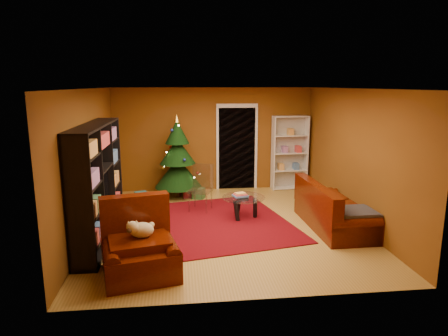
{
  "coord_description": "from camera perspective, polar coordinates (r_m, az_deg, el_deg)",
  "views": [
    {
      "loc": [
        -0.88,
        -7.28,
        2.68
      ],
      "look_at": [
        0.0,
        0.4,
        1.05
      ],
      "focal_mm": 32.0,
      "sensor_mm": 36.0,
      "label": 1
    }
  ],
  "objects": [
    {
      "name": "dog",
      "position": [
        5.85,
        -11.64,
        -8.66
      ],
      "size": [
        0.46,
        0.38,
        0.28
      ],
      "primitive_type": null,
      "rotation": [
        0.0,
        0.0,
        0.22
      ],
      "color": "beige",
      "rests_on": "armchair"
    },
    {
      "name": "gift_box_teal",
      "position": [
        9.34,
        -11.73,
        -4.19
      ],
      "size": [
        0.33,
        0.33,
        0.27
      ],
      "primitive_type": "cube",
      "rotation": [
        0.0,
        0.0,
        0.3
      ],
      "color": "#1F676F",
      "rests_on": "floor"
    },
    {
      "name": "coffee_table",
      "position": [
        8.15,
        2.79,
        -5.62
      ],
      "size": [
        1.07,
        1.07,
        0.54
      ],
      "primitive_type": null,
      "rotation": [
        0.0,
        0.0,
        0.27
      ],
      "color": "gray",
      "rests_on": "rug"
    },
    {
      "name": "wall_right",
      "position": [
        8.16,
        18.25,
        1.56
      ],
      "size": [
        0.05,
        5.5,
        2.6
      ],
      "primitive_type": "cube",
      "color": "brown",
      "rests_on": "ground"
    },
    {
      "name": "doorway",
      "position": [
        10.25,
        1.85,
        2.74
      ],
      "size": [
        1.06,
        0.6,
        2.16
      ],
      "primitive_type": null,
      "color": "black",
      "rests_on": "floor"
    },
    {
      "name": "rug",
      "position": [
        7.95,
        -0.93,
        -7.73
      ],
      "size": [
        3.23,
        3.58,
        0.02
      ],
      "primitive_type": "cube",
      "rotation": [
        0.0,
        0.0,
        0.19
      ],
      "color": "#5D060C",
      "rests_on": "floor"
    },
    {
      "name": "christmas_tree",
      "position": [
        9.59,
        -6.64,
        1.54
      ],
      "size": [
        1.27,
        1.27,
        2.0
      ],
      "primitive_type": null,
      "rotation": [
        0.0,
        0.0,
        -0.15
      ],
      "color": "black",
      "rests_on": "floor"
    },
    {
      "name": "ceiling",
      "position": [
        7.34,
        0.36,
        11.47
      ],
      "size": [
        5.0,
        5.5,
        0.05
      ],
      "primitive_type": "cube",
      "color": "silver",
      "rests_on": "wall_back"
    },
    {
      "name": "white_bookshelf",
      "position": [
        10.4,
        9.36,
        2.14
      ],
      "size": [
        0.91,
        0.36,
        1.95
      ],
      "primitive_type": null,
      "rotation": [
        0.0,
        0.0,
        0.04
      ],
      "color": "white",
      "rests_on": "floor"
    },
    {
      "name": "gift_box_green",
      "position": [
        9.56,
        -3.64,
        -3.61
      ],
      "size": [
        0.34,
        0.34,
        0.26
      ],
      "primitive_type": "cube",
      "rotation": [
        0.0,
        0.0,
        -0.42
      ],
      "color": "#275525",
      "rests_on": "floor"
    },
    {
      "name": "wall_back",
      "position": [
        10.19,
        -1.53,
        4.11
      ],
      "size": [
        5.0,
        0.05,
        2.6
      ],
      "primitive_type": "cube",
      "color": "brown",
      "rests_on": "ground"
    },
    {
      "name": "gift_box_red",
      "position": [
        9.69,
        -5.13,
        -3.47
      ],
      "size": [
        0.25,
        0.25,
        0.24
      ],
      "primitive_type": "cube",
      "rotation": [
        0.0,
        0.0,
        0.03
      ],
      "color": "maroon",
      "rests_on": "floor"
    },
    {
      "name": "wall_left",
      "position": [
        7.59,
        -18.93,
        0.78
      ],
      "size": [
        0.05,
        5.5,
        2.6
      ],
      "primitive_type": "cube",
      "color": "brown",
      "rests_on": "ground"
    },
    {
      "name": "acrylic_chair",
      "position": [
        8.52,
        -3.41,
        -3.25
      ],
      "size": [
        0.62,
        0.64,
        0.91
      ],
      "primitive_type": null,
      "rotation": [
        0.0,
        0.0,
        -0.37
      ],
      "color": "#66605B",
      "rests_on": "rug"
    },
    {
      "name": "floor",
      "position": [
        7.82,
        0.34,
        -8.34
      ],
      "size": [
        5.0,
        5.5,
        0.05
      ],
      "primitive_type": "cube",
      "color": "#A37D32",
      "rests_on": "ground"
    },
    {
      "name": "media_unit",
      "position": [
        7.16,
        -17.58,
        -2.11
      ],
      "size": [
        0.44,
        2.65,
        2.03
      ],
      "primitive_type": null,
      "rotation": [
        0.0,
        0.0,
        -0.01
      ],
      "color": "black",
      "rests_on": "floor"
    },
    {
      "name": "armchair",
      "position": [
        5.88,
        -11.98,
        -10.81
      ],
      "size": [
        1.33,
        1.33,
        0.87
      ],
      "primitive_type": null,
      "rotation": [
        0.0,
        0.0,
        0.22
      ],
      "color": "#3D0E02",
      "rests_on": "rug"
    },
    {
      "name": "sofa",
      "position": [
        7.86,
        15.5,
        -5.14
      ],
      "size": [
        0.95,
        2.04,
        0.87
      ],
      "primitive_type": null,
      "rotation": [
        0.0,
        0.0,
        1.59
      ],
      "color": "#3D0E02",
      "rests_on": "rug"
    }
  ]
}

